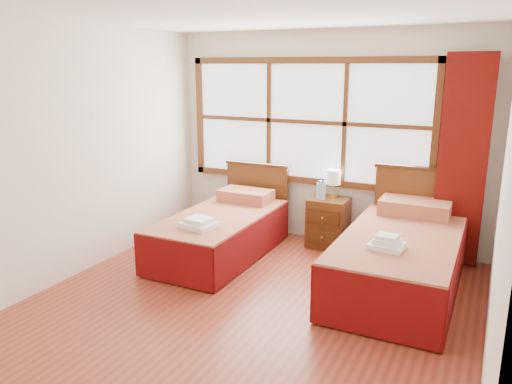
% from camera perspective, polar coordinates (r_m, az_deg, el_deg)
% --- Properties ---
extents(floor, '(4.50, 4.50, 0.00)m').
position_cam_1_polar(floor, '(4.66, -1.61, -13.61)').
color(floor, brown).
rests_on(floor, ground).
extents(ceiling, '(4.50, 4.50, 0.00)m').
position_cam_1_polar(ceiling, '(4.14, -1.88, 20.10)').
color(ceiling, white).
rests_on(ceiling, wall_back).
extents(wall_back, '(4.00, 0.00, 4.00)m').
position_cam_1_polar(wall_back, '(6.26, 7.97, 6.06)').
color(wall_back, silver).
rests_on(wall_back, floor).
extents(wall_left, '(0.00, 4.50, 4.50)m').
position_cam_1_polar(wall_left, '(5.43, -20.80, 4.02)').
color(wall_left, silver).
rests_on(wall_left, floor).
extents(wall_right, '(0.00, 4.50, 4.50)m').
position_cam_1_polar(wall_right, '(3.75, 26.44, -0.82)').
color(wall_right, silver).
rests_on(wall_right, floor).
extents(window, '(3.16, 0.06, 1.56)m').
position_cam_1_polar(window, '(6.28, 5.74, 7.99)').
color(window, white).
rests_on(window, wall_back).
extents(curtain, '(0.50, 0.16, 2.30)m').
position_cam_1_polar(curtain, '(5.85, 22.54, 3.24)').
color(curtain, '#600D09').
rests_on(curtain, wall_back).
extents(bed_left, '(0.97, 1.99, 0.94)m').
position_cam_1_polar(bed_left, '(5.91, -3.88, -4.43)').
color(bed_left, '#41250D').
rests_on(bed_left, floor).
extents(bed_right, '(1.10, 2.13, 1.07)m').
position_cam_1_polar(bed_right, '(5.23, 16.24, -7.06)').
color(bed_right, '#41250D').
rests_on(bed_right, floor).
extents(nightstand, '(0.46, 0.45, 0.61)m').
position_cam_1_polar(nightstand, '(6.20, 8.24, -3.48)').
color(nightstand, '#572F13').
rests_on(nightstand, floor).
extents(towels_left, '(0.39, 0.35, 0.10)m').
position_cam_1_polar(towels_left, '(5.36, -6.52, -3.56)').
color(towels_left, white).
rests_on(towels_left, bed_left).
extents(towels_right, '(0.32, 0.29, 0.13)m').
position_cam_1_polar(towels_right, '(4.68, 14.73, -5.66)').
color(towels_right, white).
rests_on(towels_right, bed_right).
extents(lamp, '(0.18, 0.18, 0.34)m').
position_cam_1_polar(lamp, '(6.12, 8.85, 1.60)').
color(lamp, gold).
rests_on(lamp, nightstand).
extents(bottle_near, '(0.06, 0.06, 0.23)m').
position_cam_1_polar(bottle_near, '(6.06, 7.22, 0.16)').
color(bottle_near, '#A7C6D6').
rests_on(bottle_near, nightstand).
extents(bottle_far, '(0.07, 0.07, 0.26)m').
position_cam_1_polar(bottle_far, '(6.04, 7.63, 0.26)').
color(bottle_far, '#A7C6D6').
rests_on(bottle_far, nightstand).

